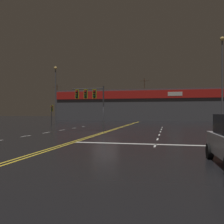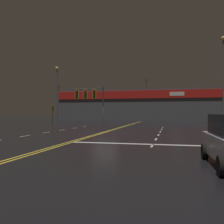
{
  "view_description": "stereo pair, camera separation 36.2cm",
  "coord_description": "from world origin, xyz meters",
  "px_view_note": "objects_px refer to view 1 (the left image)",
  "views": [
    {
      "loc": [
        6.08,
        -23.8,
        1.94
      ],
      "look_at": [
        0.0,
        3.2,
        2.0
      ],
      "focal_mm": 40.0,
      "sensor_mm": 36.0,
      "label": 1
    },
    {
      "loc": [
        6.43,
        -23.72,
        1.94
      ],
      "look_at": [
        0.0,
        3.2,
        2.0
      ],
      "focal_mm": 40.0,
      "sensor_mm": 36.0,
      "label": 2
    }
  ],
  "objects_px": {
    "traffic_signal_median": "(89,97)",
    "traffic_signal_corner_northwest": "(52,110)",
    "streetlight_near_right": "(222,71)",
    "streetlight_median_approach": "(56,87)"
  },
  "relations": [
    {
      "from": "traffic_signal_median",
      "to": "traffic_signal_corner_northwest",
      "type": "xyz_separation_m",
      "value": [
        -9.58,
        10.69,
        -1.35
      ]
    },
    {
      "from": "traffic_signal_median",
      "to": "traffic_signal_corner_northwest",
      "type": "bearing_deg",
      "value": 131.85
    },
    {
      "from": "streetlight_near_right",
      "to": "streetlight_median_approach",
      "type": "distance_m",
      "value": 27.85
    },
    {
      "from": "traffic_signal_corner_northwest",
      "to": "streetlight_median_approach",
      "type": "relative_size",
      "value": 0.3
    },
    {
      "from": "traffic_signal_corner_northwest",
      "to": "streetlight_near_right",
      "type": "xyz_separation_m",
      "value": [
        24.44,
        -1.19,
        5.0
      ]
    },
    {
      "from": "traffic_signal_median",
      "to": "streetlight_near_right",
      "type": "xyz_separation_m",
      "value": [
        14.86,
        9.51,
        3.65
      ]
    },
    {
      "from": "traffic_signal_median",
      "to": "traffic_signal_corner_northwest",
      "type": "height_order",
      "value": "traffic_signal_median"
    },
    {
      "from": "traffic_signal_corner_northwest",
      "to": "streetlight_near_right",
      "type": "height_order",
      "value": "streetlight_near_right"
    },
    {
      "from": "traffic_signal_median",
      "to": "streetlight_median_approach",
      "type": "height_order",
      "value": "streetlight_median_approach"
    },
    {
      "from": "streetlight_near_right",
      "to": "streetlight_median_approach",
      "type": "xyz_separation_m",
      "value": [
        -26.81,
        7.51,
        -0.77
      ]
    }
  ]
}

